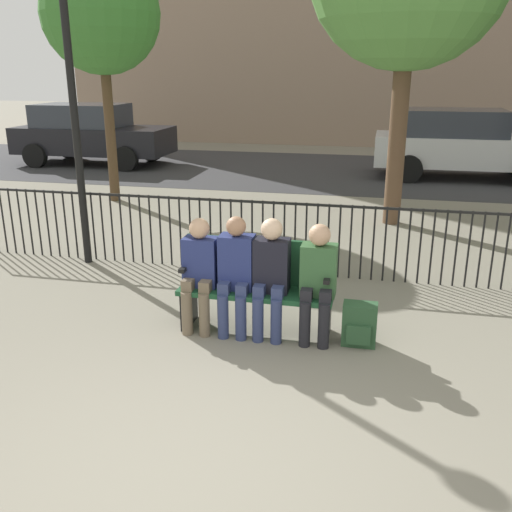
{
  "coord_description": "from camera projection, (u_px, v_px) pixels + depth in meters",
  "views": [
    {
      "loc": [
        1.14,
        -2.79,
        2.54
      ],
      "look_at": [
        0.0,
        2.35,
        0.8
      ],
      "focal_mm": 40.0,
      "sensor_mm": 36.0,
      "label": 1
    }
  ],
  "objects": [
    {
      "name": "seated_person_3",
      "position": [
        318.0,
        277.0,
        5.42
      ],
      "size": [
        0.34,
        0.39,
        1.16
      ],
      "color": "black",
      "rests_on": "ground"
    },
    {
      "name": "seated_person_1",
      "position": [
        236.0,
        270.0,
        5.59
      ],
      "size": [
        0.34,
        0.39,
        1.19
      ],
      "color": "navy",
      "rests_on": "ground"
    },
    {
      "name": "street_surface",
      "position": [
        337.0,
        171.0,
        14.74
      ],
      "size": [
        24.0,
        6.0,
        0.01
      ],
      "color": "#333335",
      "rests_on": "ground"
    },
    {
      "name": "parked_car_1",
      "position": [
        91.0,
        133.0,
        15.58
      ],
      "size": [
        4.2,
        1.94,
        1.62
      ],
      "color": "black",
      "rests_on": "ground"
    },
    {
      "name": "parked_car_0",
      "position": [
        462.0,
        143.0,
        13.56
      ],
      "size": [
        4.2,
        1.94,
        1.62
      ],
      "color": "silver",
      "rests_on": "ground"
    },
    {
      "name": "tree_1",
      "position": [
        101.0,
        14.0,
        10.44
      ],
      "size": [
        2.18,
        2.18,
        4.59
      ],
      "color": "#4C3823",
      "rests_on": "ground"
    },
    {
      "name": "fence_railing",
      "position": [
        285.0,
        232.0,
        7.25
      ],
      "size": [
        9.01,
        0.03,
        0.95
      ],
      "color": "black",
      "rests_on": "ground"
    },
    {
      "name": "park_bench",
      "position": [
        258.0,
        283.0,
        5.72
      ],
      "size": [
        1.54,
        0.45,
        0.92
      ],
      "color": "#194728",
      "rests_on": "ground"
    },
    {
      "name": "ground_plane",
      "position": [
        176.0,
        488.0,
        3.62
      ],
      "size": [
        80.0,
        80.0,
        0.0
      ],
      "primitive_type": "plane",
      "color": "gray"
    },
    {
      "name": "seated_person_2",
      "position": [
        271.0,
        272.0,
        5.51
      ],
      "size": [
        0.34,
        0.39,
        1.19
      ],
      "color": "navy",
      "rests_on": "ground"
    },
    {
      "name": "backpack",
      "position": [
        359.0,
        325.0,
        5.44
      ],
      "size": [
        0.32,
        0.22,
        0.42
      ],
      "color": "#284C2D",
      "rests_on": "ground"
    },
    {
      "name": "seated_person_0",
      "position": [
        200.0,
        268.0,
        5.67
      ],
      "size": [
        0.34,
        0.39,
        1.15
      ],
      "color": "brown",
      "rests_on": "ground"
    },
    {
      "name": "lamp_post",
      "position": [
        69.0,
        58.0,
        7.02
      ],
      "size": [
        0.28,
        0.28,
        4.08
      ],
      "color": "black",
      "rests_on": "ground"
    }
  ]
}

